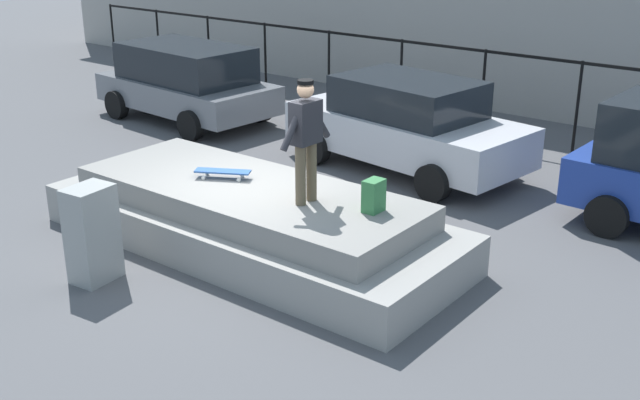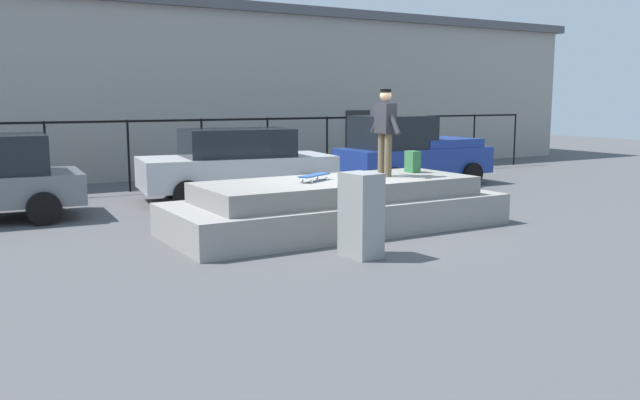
{
  "view_description": "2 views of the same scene",
  "coord_description": "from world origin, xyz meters",
  "px_view_note": "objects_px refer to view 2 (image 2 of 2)",
  "views": [
    {
      "loc": [
        7.18,
        -7.57,
        4.68
      ],
      "look_at": [
        0.27,
        1.26,
        0.41
      ],
      "focal_mm": 44.23,
      "sensor_mm": 36.0,
      "label": 1
    },
    {
      "loc": [
        -6.5,
        -10.27,
        2.39
      ],
      "look_at": [
        0.2,
        1.06,
        0.39
      ],
      "focal_mm": 37.45,
      "sensor_mm": 36.0,
      "label": 2
    }
  ],
  "objects_px": {
    "car_blue_pickup_far": "(410,151)",
    "utility_box": "(361,215)",
    "backpack": "(413,162)",
    "skateboarder": "(385,126)",
    "car_silver_sedan_mid": "(237,163)",
    "skateboard": "(314,176)"
  },
  "relations": [
    {
      "from": "skateboard",
      "to": "backpack",
      "type": "height_order",
      "value": "backpack"
    },
    {
      "from": "skateboarder",
      "to": "car_blue_pickup_far",
      "type": "distance_m",
      "value": 6.06
    },
    {
      "from": "backpack",
      "to": "utility_box",
      "type": "bearing_deg",
      "value": 129.96
    },
    {
      "from": "car_blue_pickup_far",
      "to": "utility_box",
      "type": "bearing_deg",
      "value": -132.95
    },
    {
      "from": "car_blue_pickup_far",
      "to": "utility_box",
      "type": "distance_m",
      "value": 8.79
    },
    {
      "from": "skateboarder",
      "to": "car_silver_sedan_mid",
      "type": "relative_size",
      "value": 0.35
    },
    {
      "from": "backpack",
      "to": "skateboarder",
      "type": "bearing_deg",
      "value": 107.62
    },
    {
      "from": "skateboard",
      "to": "car_silver_sedan_mid",
      "type": "xyz_separation_m",
      "value": [
        0.39,
        4.35,
        -0.16
      ]
    },
    {
      "from": "skateboarder",
      "to": "skateboard",
      "type": "height_order",
      "value": "skateboarder"
    },
    {
      "from": "skateboard",
      "to": "utility_box",
      "type": "relative_size",
      "value": 0.62
    },
    {
      "from": "backpack",
      "to": "utility_box",
      "type": "height_order",
      "value": "backpack"
    },
    {
      "from": "skateboard",
      "to": "backpack",
      "type": "bearing_deg",
      "value": 6.31
    },
    {
      "from": "car_silver_sedan_mid",
      "to": "utility_box",
      "type": "distance_m",
      "value": 6.44
    },
    {
      "from": "skateboarder",
      "to": "skateboard",
      "type": "distance_m",
      "value": 1.77
    },
    {
      "from": "car_silver_sedan_mid",
      "to": "utility_box",
      "type": "bearing_deg",
      "value": -96.75
    },
    {
      "from": "skateboarder",
      "to": "car_silver_sedan_mid",
      "type": "distance_m",
      "value": 4.62
    },
    {
      "from": "backpack",
      "to": "car_blue_pickup_far",
      "type": "xyz_separation_m",
      "value": [
        3.18,
        4.12,
        -0.19
      ]
    },
    {
      "from": "skateboard",
      "to": "car_blue_pickup_far",
      "type": "xyz_separation_m",
      "value": [
        5.62,
        4.39,
        -0.08
      ]
    },
    {
      "from": "car_silver_sedan_mid",
      "to": "backpack",
      "type": "bearing_deg",
      "value": -63.33
    },
    {
      "from": "skateboarder",
      "to": "car_blue_pickup_far",
      "type": "bearing_deg",
      "value": 47.2
    },
    {
      "from": "backpack",
      "to": "car_blue_pickup_far",
      "type": "relative_size",
      "value": 0.1
    },
    {
      "from": "backpack",
      "to": "car_blue_pickup_far",
      "type": "bearing_deg",
      "value": -37.15
    }
  ]
}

